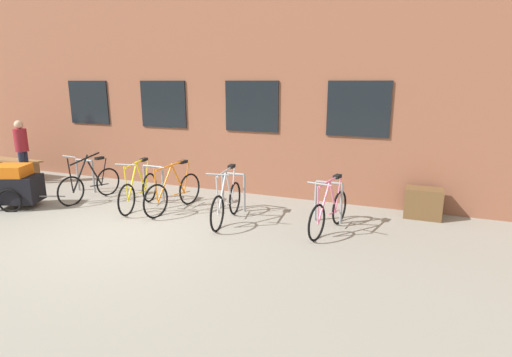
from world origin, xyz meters
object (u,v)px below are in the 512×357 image
bicycle_black (90,184)px  bike_trailer (16,185)px  wooden_bench (14,164)px  bicycle_orange (174,192)px  person_browsing (22,147)px  bicycle_yellow (139,190)px  bicycle_silver (227,202)px  bicycle_pink (329,211)px  planter_box (423,203)px

bicycle_black → bike_trailer: bicycle_black is taller
bike_trailer → wooden_bench: bike_trailer is taller
bicycle_orange → person_browsing: size_ratio=1.05×
bicycle_yellow → bicycle_orange: bearing=9.1°
bicycle_silver → bicycle_black: size_ratio=1.02×
bicycle_pink → bicycle_black: bearing=-179.4°
bicycle_orange → wooden_bench: bearing=171.0°
bicycle_yellow → bicycle_pink: 4.07m
bicycle_black → planter_box: (7.06, 1.48, -0.08)m
bicycle_pink → bicycle_yellow: bearing=-178.2°
wooden_bench → bicycle_orange: bearing=-9.0°
bicycle_orange → planter_box: size_ratio=2.51×
bicycle_orange → bicycle_pink: bearing=-0.0°
bicycle_orange → planter_box: 5.07m
planter_box → person_browsing: bearing=-174.7°
bicycle_pink → bike_trailer: bicycle_pink is taller
planter_box → bicycle_black: bearing=-168.2°
bicycle_yellow → planter_box: 5.87m
bicycle_orange → bicycle_yellow: bearing=-170.9°
planter_box → bike_trailer: bearing=-162.8°
bicycle_black → person_browsing: person_browsing is taller
bicycle_pink → wooden_bench: bicycle_pink is taller
bicycle_black → bicycle_orange: bearing=1.6°
bike_trailer → wooden_bench: (-2.69, 2.03, -0.12)m
person_browsing → planter_box: 9.88m
bicycle_yellow → bicycle_pink: (4.07, 0.13, -0.01)m
bicycle_silver → bicycle_black: 3.53m
bicycle_yellow → bicycle_black: size_ratio=1.00×
bicycle_black → bicycle_pink: bearing=0.6°
bicycle_black → person_browsing: bearing=168.6°
bicycle_silver → planter_box: bearing=24.8°
bicycle_silver → planter_box: size_ratio=2.41×
bicycle_black → bicycle_orange: 2.19m
bicycle_orange → bike_trailer: bicycle_orange is taller
wooden_bench → bike_trailer: bearing=-37.0°
bicycle_silver → planter_box: (3.53, 1.63, -0.08)m
bicycle_orange → wooden_bench: 5.99m
person_browsing → planter_box: (9.81, 0.92, -0.66)m
bicycle_yellow → wooden_bench: bicycle_yellow is taller
bicycle_orange → bicycle_black: bearing=-178.4°
bicycle_yellow → wooden_bench: size_ratio=0.90×
bicycle_silver → bicycle_black: bicycle_black is taller
bicycle_orange → person_browsing: (-4.94, 0.50, 0.58)m
bicycle_pink → bike_trailer: 6.60m
bicycle_yellow → bicycle_orange: 0.80m
planter_box → bicycle_yellow: bearing=-164.8°
bicycle_silver → bicycle_orange: bearing=170.8°
bicycle_yellow → wooden_bench: bearing=168.3°
bike_trailer → bicycle_silver: bearing=10.8°
bicycle_black → bicycle_silver: bearing=-2.5°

